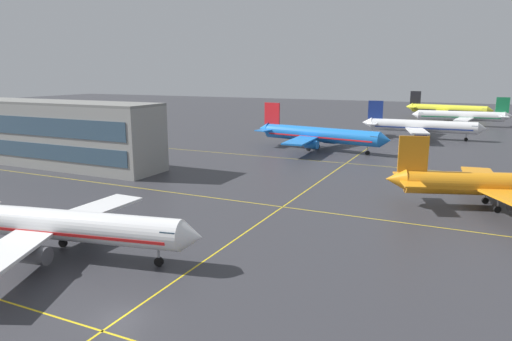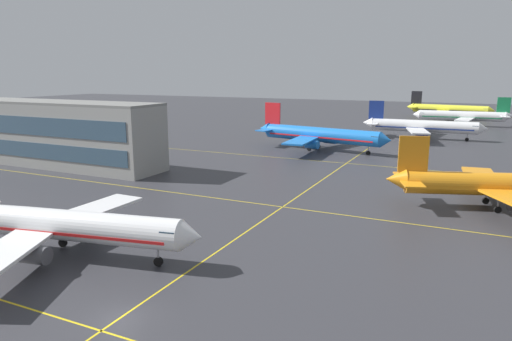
{
  "view_description": "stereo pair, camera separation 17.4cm",
  "coord_description": "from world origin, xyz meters",
  "px_view_note": "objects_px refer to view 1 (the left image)",
  "views": [
    {
      "loc": [
        24.27,
        -25.82,
        19.38
      ],
      "look_at": [
        -3.13,
        32.24,
        5.69
      ],
      "focal_mm": 32.36,
      "sensor_mm": 36.0,
      "label": 1
    },
    {
      "loc": [
        24.43,
        -25.75,
        19.38
      ],
      "look_at": [
        -3.13,
        32.24,
        5.69
      ],
      "focal_mm": 32.36,
      "sensor_mm": 36.0,
      "label": 2
    }
  ],
  "objects_px": {
    "airliner_second_row": "(503,185)",
    "airliner_distant_taxiway": "(447,109)",
    "airliner_front_gate": "(57,225)",
    "airliner_far_right_stand": "(461,116)",
    "airliner_far_left_stand": "(421,126)",
    "airliner_third_row": "(319,135)"
  },
  "relations": [
    {
      "from": "airliner_third_row",
      "to": "airliner_second_row",
      "type": "bearing_deg",
      "value": -43.81
    },
    {
      "from": "airliner_far_left_stand",
      "to": "airliner_front_gate",
      "type": "bearing_deg",
      "value": -102.78
    },
    {
      "from": "airliner_third_row",
      "to": "airliner_far_left_stand",
      "type": "relative_size",
      "value": 1.05
    },
    {
      "from": "airliner_far_right_stand",
      "to": "airliner_distant_taxiway",
      "type": "distance_m",
      "value": 30.59
    },
    {
      "from": "airliner_far_left_stand",
      "to": "airliner_far_right_stand",
      "type": "distance_m",
      "value": 43.07
    },
    {
      "from": "airliner_far_left_stand",
      "to": "airliner_far_right_stand",
      "type": "height_order",
      "value": "airliner_far_left_stand"
    },
    {
      "from": "airliner_front_gate",
      "to": "airliner_distant_taxiway",
      "type": "distance_m",
      "value": 184.98
    },
    {
      "from": "airliner_far_left_stand",
      "to": "airliner_distant_taxiway",
      "type": "height_order",
      "value": "airliner_distant_taxiway"
    },
    {
      "from": "airliner_far_right_stand",
      "to": "airliner_front_gate",
      "type": "bearing_deg",
      "value": -102.9
    },
    {
      "from": "airliner_distant_taxiway",
      "to": "airliner_far_right_stand",
      "type": "bearing_deg",
      "value": -77.71
    },
    {
      "from": "airliner_front_gate",
      "to": "airliner_distant_taxiway",
      "type": "bearing_deg",
      "value": 81.14
    },
    {
      "from": "airliner_front_gate",
      "to": "airliner_far_left_stand",
      "type": "xyz_separation_m",
      "value": [
        25.17,
        110.94,
        0.28
      ]
    },
    {
      "from": "airliner_front_gate",
      "to": "airliner_second_row",
      "type": "bearing_deg",
      "value": 42.52
    },
    {
      "from": "airliner_second_row",
      "to": "airliner_third_row",
      "type": "distance_m",
      "value": 55.15
    },
    {
      "from": "airliner_front_gate",
      "to": "airliner_third_row",
      "type": "bearing_deg",
      "value": 87.08
    },
    {
      "from": "airliner_far_left_stand",
      "to": "airliner_far_right_stand",
      "type": "relative_size",
      "value": 1.02
    },
    {
      "from": "airliner_second_row",
      "to": "airliner_distant_taxiway",
      "type": "bearing_deg",
      "value": 96.12
    },
    {
      "from": "airliner_front_gate",
      "to": "airliner_far_left_stand",
      "type": "height_order",
      "value": "airliner_far_left_stand"
    },
    {
      "from": "airliner_far_right_stand",
      "to": "airliner_distant_taxiway",
      "type": "xyz_separation_m",
      "value": [
        -6.51,
        29.89,
        0.17
      ]
    },
    {
      "from": "airliner_front_gate",
      "to": "airliner_third_row",
      "type": "relative_size",
      "value": 0.88
    },
    {
      "from": "airliner_far_right_stand",
      "to": "airliner_distant_taxiway",
      "type": "bearing_deg",
      "value": 102.29
    },
    {
      "from": "airliner_third_row",
      "to": "airliner_distant_taxiway",
      "type": "distance_m",
      "value": 107.28
    }
  ]
}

